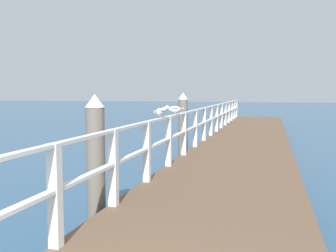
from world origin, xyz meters
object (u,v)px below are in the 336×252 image
(dock_piling_far, at_px, (183,127))
(seagull_foreground, at_px, (160,111))
(seagull_background, at_px, (174,109))
(dock_piling_near, at_px, (96,163))

(dock_piling_far, height_order, seagull_foreground, dock_piling_far)
(seagull_background, bearing_deg, dock_piling_far, -14.77)
(dock_piling_near, distance_m, seagull_background, 3.54)
(seagull_background, bearing_deg, seagull_foreground, 157.56)
(dock_piling_far, relative_size, seagull_foreground, 4.41)
(dock_piling_near, relative_size, seagull_foreground, 4.41)
(dock_piling_far, bearing_deg, seagull_background, -81.88)
(dock_piling_near, relative_size, seagull_background, 4.58)
(dock_piling_far, relative_size, seagull_background, 4.58)
(seagull_background, bearing_deg, dock_piling_near, 150.96)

